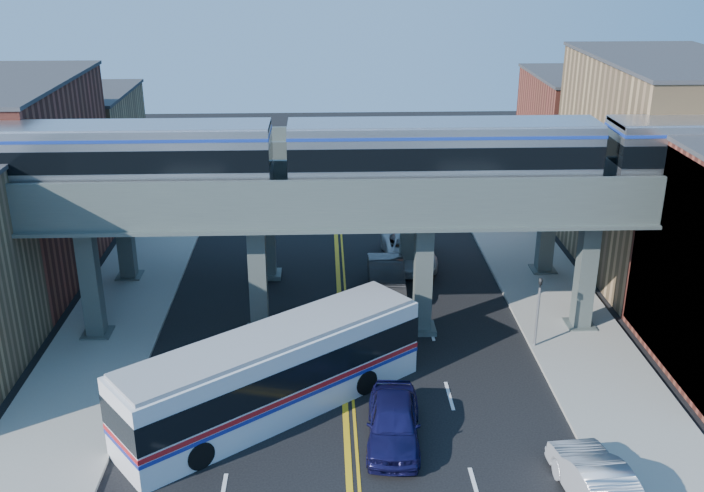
{
  "coord_description": "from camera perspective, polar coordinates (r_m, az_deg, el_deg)",
  "views": [
    {
      "loc": [
        -0.78,
        -26.68,
        18.4
      ],
      "look_at": [
        0.53,
        7.69,
        4.73
      ],
      "focal_mm": 40.0,
      "sensor_mm": 36.0,
      "label": 1
    }
  ],
  "objects": [
    {
      "name": "traffic_signal",
      "position": [
        37.77,
        13.4,
        -4.19
      ],
      "size": [
        0.15,
        0.18,
        4.1
      ],
      "color": "slate",
      "rests_on": "ground"
    },
    {
      "name": "building_east_b",
      "position": [
        48.45,
        21.45,
        5.33
      ],
      "size": [
        8.0,
        14.0,
        12.0
      ],
      "primitive_type": "cube",
      "color": "#A37F54",
      "rests_on": "ground"
    },
    {
      "name": "building_west_b",
      "position": [
        47.97,
        -23.83,
        4.2
      ],
      "size": [
        8.0,
        14.0,
        11.0
      ],
      "primitive_type": "cube",
      "color": "brown",
      "rests_on": "ground"
    },
    {
      "name": "car_lane_a",
      "position": [
        31.13,
        3.03,
        -12.64
      ],
      "size": [
        2.49,
        5.25,
        1.73
      ],
      "primitive_type": "imported",
      "rotation": [
        0.0,
        0.0,
        -0.09
      ],
      "color": "#11103E",
      "rests_on": "ground"
    },
    {
      "name": "transit_bus",
      "position": [
        32.51,
        -5.7,
        -9.21
      ],
      "size": [
        12.45,
        10.46,
        3.45
      ],
      "rotation": [
        0.0,
        0.0,
        0.65
      ],
      "color": "silver",
      "rests_on": "ground"
    },
    {
      "name": "car_lane_c",
      "position": [
        47.13,
        4.13,
        -0.23
      ],
      "size": [
        2.96,
        6.26,
        1.73
      ],
      "primitive_type": "imported",
      "rotation": [
        0.0,
        0.0,
        0.01
      ],
      "color": "silver",
      "rests_on": "ground"
    },
    {
      "name": "building_west_c",
      "position": [
        60.18,
        -19.37,
        6.6
      ],
      "size": [
        8.0,
        10.0,
        8.0
      ],
      "primitive_type": "cube",
      "color": "#A37F54",
      "rests_on": "ground"
    },
    {
      "name": "car_parked_curb",
      "position": [
        29.37,
        17.44,
        -16.18
      ],
      "size": [
        2.3,
        5.36,
        1.72
      ],
      "primitive_type": "imported",
      "rotation": [
        0.0,
        0.0,
        3.24
      ],
      "color": "#BCBDC1",
      "rests_on": "ground"
    },
    {
      "name": "transit_train",
      "position": [
        36.31,
        6.62,
        6.75
      ],
      "size": [
        43.96,
        2.75,
        3.2
      ],
      "color": "black",
      "rests_on": "elevated_viaduct_near"
    },
    {
      "name": "ground",
      "position": [
        32.42,
        -0.42,
        -12.91
      ],
      "size": [
        120.0,
        120.0,
        0.0
      ],
      "primitive_type": "plane",
      "color": "black",
      "rests_on": "ground"
    },
    {
      "name": "elevated_viaduct_far",
      "position": [
        43.36,
        -1.07,
        5.7
      ],
      "size": [
        52.0,
        3.6,
        7.4
      ],
      "color": "#444E4C",
      "rests_on": "ground"
    },
    {
      "name": "car_lane_b",
      "position": [
        43.06,
        2.5,
        -2.32
      ],
      "size": [
        2.0,
        5.51,
        1.81
      ],
      "primitive_type": "imported",
      "rotation": [
        0.0,
        0.0,
        -0.02
      ],
      "color": "#29292B",
      "rests_on": "ground"
    },
    {
      "name": "sidewalk_east",
      "position": [
        42.8,
        14.77,
        -4.44
      ],
      "size": [
        5.0,
        70.0,
        0.16
      ],
      "primitive_type": "cube",
      "color": "gray",
      "rests_on": "ground"
    },
    {
      "name": "mural_panel",
      "position": [
        36.91,
        22.56,
        -1.78
      ],
      "size": [
        0.1,
        9.5,
        9.5
      ],
      "primitive_type": "cube",
      "color": "teal",
      "rests_on": "ground"
    },
    {
      "name": "elevated_viaduct_near",
      "position": [
        36.68,
        -0.84,
        2.69
      ],
      "size": [
        52.0,
        3.6,
        7.4
      ],
      "color": "#444E4C",
      "rests_on": "ground"
    },
    {
      "name": "sidewalk_west",
      "position": [
        42.38,
        -16.67,
        -4.92
      ],
      "size": [
        5.0,
        70.0,
        0.16
      ],
      "primitive_type": "cube",
      "color": "gray",
      "rests_on": "ground"
    },
    {
      "name": "building_east_c",
      "position": [
        60.54,
        16.6,
        7.5
      ],
      "size": [
        8.0,
        10.0,
        9.0
      ],
      "primitive_type": "cube",
      "color": "brown",
      "rests_on": "ground"
    },
    {
      "name": "stop_sign",
      "position": [
        34.04,
        -0.08,
        -7.59
      ],
      "size": [
        0.76,
        0.09,
        2.63
      ],
      "color": "slate",
      "rests_on": "ground"
    },
    {
      "name": "car_lane_d",
      "position": [
        56.5,
        2.53,
        3.51
      ],
      "size": [
        2.78,
        5.7,
        1.6
      ],
      "primitive_type": "imported",
      "rotation": [
        0.0,
        0.0,
        -0.1
      ],
      "color": "#9E9EA3",
      "rests_on": "ground"
    }
  ]
}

